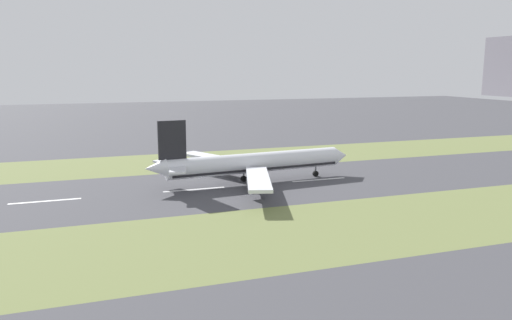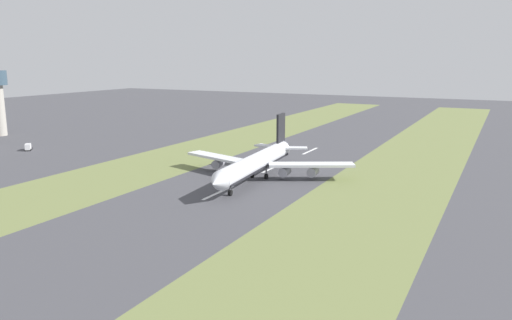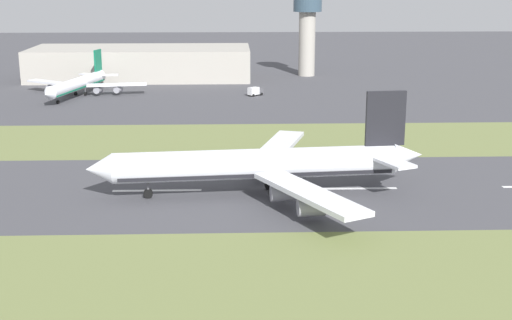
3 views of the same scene
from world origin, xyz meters
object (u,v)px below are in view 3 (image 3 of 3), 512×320
(airplane_main_jet, at_px, (266,164))
(control_tower, at_px, (307,25))
(terminal_building, at_px, (141,63))
(airplane_parked_apron, at_px, (79,84))
(service_truck, at_px, (255,91))

(airplane_main_jet, bearing_deg, control_tower, -8.64)
(airplane_main_jet, relative_size, terminal_building, 0.75)
(terminal_building, relative_size, airplane_parked_apron, 1.86)
(terminal_building, height_order, service_truck, terminal_building)
(airplane_main_jet, xyz_separation_m, airplane_parked_apron, (119.35, 61.20, -1.63))
(control_tower, bearing_deg, terminal_building, 94.72)
(airplane_main_jet, relative_size, control_tower, 1.94)
(airplane_parked_apron, bearing_deg, control_tower, -60.36)
(airplane_main_jet, relative_size, airplane_parked_apron, 1.39)
(terminal_building, distance_m, service_truck, 64.94)
(control_tower, relative_size, airplane_parked_apron, 0.72)
(control_tower, xyz_separation_m, airplane_parked_apron, (-49.42, 86.84, -16.99))
(control_tower, distance_m, airplane_parked_apron, 101.35)
(control_tower, distance_m, service_truck, 59.86)
(airplane_parked_apron, bearing_deg, terminal_building, -21.26)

